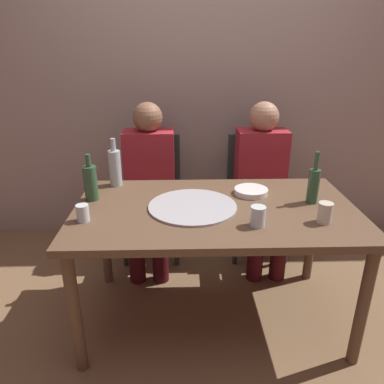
{
  "coord_description": "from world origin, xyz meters",
  "views": [
    {
      "loc": [
        -0.18,
        -1.79,
        1.54
      ],
      "look_at": [
        -0.12,
        0.1,
        0.77
      ],
      "focal_mm": 34.23,
      "sensor_mm": 36.0,
      "label": 1
    }
  ],
  "objects_px": {
    "pizza_tray": "(193,207)",
    "tumbler_far": "(83,213)",
    "tumbler_near": "(258,216)",
    "wine_glass": "(325,213)",
    "chair_left": "(152,188)",
    "guest_in_beanie": "(262,178)",
    "dining_table": "(215,220)",
    "wine_bottle": "(91,182)",
    "plate_stack": "(251,191)",
    "beer_bottle": "(115,167)",
    "water_bottle": "(313,185)",
    "chair_right": "(257,187)",
    "guest_in_sweater": "(149,179)"
  },
  "relations": [
    {
      "from": "pizza_tray",
      "to": "tumbler_far",
      "type": "distance_m",
      "value": 0.56
    },
    {
      "from": "tumbler_near",
      "to": "wine_glass",
      "type": "bearing_deg",
      "value": 4.44
    },
    {
      "from": "tumbler_far",
      "to": "chair_left",
      "type": "distance_m",
      "value": 1.04
    },
    {
      "from": "tumbler_far",
      "to": "guest_in_beanie",
      "type": "height_order",
      "value": "guest_in_beanie"
    },
    {
      "from": "tumbler_far",
      "to": "dining_table",
      "type": "bearing_deg",
      "value": 12.29
    },
    {
      "from": "wine_bottle",
      "to": "tumbler_far",
      "type": "distance_m",
      "value": 0.28
    },
    {
      "from": "plate_stack",
      "to": "chair_left",
      "type": "relative_size",
      "value": 0.22
    },
    {
      "from": "wine_bottle",
      "to": "plate_stack",
      "type": "relative_size",
      "value": 1.35
    },
    {
      "from": "beer_bottle",
      "to": "chair_left",
      "type": "xyz_separation_m",
      "value": [
        0.17,
        0.48,
        -0.33
      ]
    },
    {
      "from": "tumbler_far",
      "to": "chair_left",
      "type": "relative_size",
      "value": 0.1
    },
    {
      "from": "water_bottle",
      "to": "beer_bottle",
      "type": "bearing_deg",
      "value": 164.99
    },
    {
      "from": "beer_bottle",
      "to": "chair_left",
      "type": "distance_m",
      "value": 0.61
    },
    {
      "from": "chair_right",
      "to": "guest_in_sweater",
      "type": "height_order",
      "value": "guest_in_sweater"
    },
    {
      "from": "tumbler_far",
      "to": "plate_stack",
      "type": "relative_size",
      "value": 0.44
    },
    {
      "from": "pizza_tray",
      "to": "wine_bottle",
      "type": "xyz_separation_m",
      "value": [
        -0.56,
        0.13,
        0.1
      ]
    },
    {
      "from": "guest_in_sweater",
      "to": "guest_in_beanie",
      "type": "height_order",
      "value": "same"
    },
    {
      "from": "pizza_tray",
      "to": "plate_stack",
      "type": "distance_m",
      "value": 0.39
    },
    {
      "from": "tumbler_near",
      "to": "chair_left",
      "type": "distance_m",
      "value": 1.24
    },
    {
      "from": "pizza_tray",
      "to": "guest_in_beanie",
      "type": "height_order",
      "value": "guest_in_beanie"
    },
    {
      "from": "beer_bottle",
      "to": "tumbler_near",
      "type": "xyz_separation_m",
      "value": [
        0.77,
        -0.57,
        -0.07
      ]
    },
    {
      "from": "pizza_tray",
      "to": "beer_bottle",
      "type": "xyz_separation_m",
      "value": [
        -0.46,
        0.35,
        0.11
      ]
    },
    {
      "from": "wine_bottle",
      "to": "beer_bottle",
      "type": "xyz_separation_m",
      "value": [
        0.1,
        0.22,
        0.01
      ]
    },
    {
      "from": "pizza_tray",
      "to": "beer_bottle",
      "type": "height_order",
      "value": "beer_bottle"
    },
    {
      "from": "dining_table",
      "to": "chair_right",
      "type": "xyz_separation_m",
      "value": [
        0.4,
        0.83,
        -0.13
      ]
    },
    {
      "from": "wine_glass",
      "to": "pizza_tray",
      "type": "bearing_deg",
      "value": 163.19
    },
    {
      "from": "tumbler_near",
      "to": "wine_glass",
      "type": "height_order",
      "value": "wine_glass"
    },
    {
      "from": "tumbler_near",
      "to": "tumbler_far",
      "type": "distance_m",
      "value": 0.85
    },
    {
      "from": "tumbler_far",
      "to": "pizza_tray",
      "type": "bearing_deg",
      "value": 14.57
    },
    {
      "from": "water_bottle",
      "to": "tumbler_near",
      "type": "relative_size",
      "value": 2.88
    },
    {
      "from": "plate_stack",
      "to": "chair_right",
      "type": "xyz_separation_m",
      "value": [
        0.18,
        0.65,
        -0.23
      ]
    },
    {
      "from": "guest_in_sweater",
      "to": "wine_bottle",
      "type": "bearing_deg",
      "value": 63.9
    },
    {
      "from": "dining_table",
      "to": "tumbler_near",
      "type": "bearing_deg",
      "value": -50.67
    },
    {
      "from": "pizza_tray",
      "to": "tumbler_far",
      "type": "xyz_separation_m",
      "value": [
        -0.55,
        -0.14,
        0.04
      ]
    },
    {
      "from": "dining_table",
      "to": "wine_glass",
      "type": "xyz_separation_m",
      "value": [
        0.52,
        -0.2,
        0.13
      ]
    },
    {
      "from": "tumbler_far",
      "to": "beer_bottle",
      "type": "bearing_deg",
      "value": 80.61
    },
    {
      "from": "wine_bottle",
      "to": "guest_in_sweater",
      "type": "height_order",
      "value": "guest_in_sweater"
    },
    {
      "from": "beer_bottle",
      "to": "dining_table",
      "type": "bearing_deg",
      "value": -30.76
    },
    {
      "from": "wine_bottle",
      "to": "guest_in_beanie",
      "type": "bearing_deg",
      "value": 27.05
    },
    {
      "from": "plate_stack",
      "to": "chair_right",
      "type": "relative_size",
      "value": 0.22
    },
    {
      "from": "plate_stack",
      "to": "chair_right",
      "type": "height_order",
      "value": "chair_right"
    },
    {
      "from": "plate_stack",
      "to": "chair_right",
      "type": "bearing_deg",
      "value": 74.68
    },
    {
      "from": "pizza_tray",
      "to": "water_bottle",
      "type": "xyz_separation_m",
      "value": [
        0.66,
        0.05,
        0.1
      ]
    },
    {
      "from": "guest_in_sweater",
      "to": "chair_left",
      "type": "bearing_deg",
      "value": -90.0
    },
    {
      "from": "beer_bottle",
      "to": "chair_right",
      "type": "relative_size",
      "value": 0.33
    },
    {
      "from": "chair_left",
      "to": "pizza_tray",
      "type": "bearing_deg",
      "value": 109.12
    },
    {
      "from": "tumbler_near",
      "to": "chair_left",
      "type": "relative_size",
      "value": 0.11
    },
    {
      "from": "tumbler_far",
      "to": "chair_right",
      "type": "relative_size",
      "value": 0.1
    },
    {
      "from": "tumbler_near",
      "to": "wine_bottle",
      "type": "bearing_deg",
      "value": 158.18
    },
    {
      "from": "beer_bottle",
      "to": "chair_right",
      "type": "height_order",
      "value": "beer_bottle"
    },
    {
      "from": "tumbler_near",
      "to": "guest_in_beanie",
      "type": "relative_size",
      "value": 0.09
    }
  ]
}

